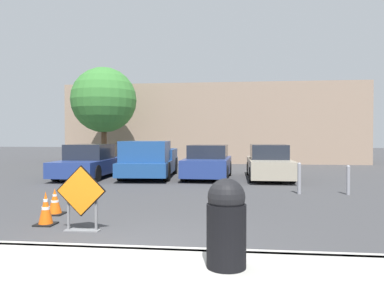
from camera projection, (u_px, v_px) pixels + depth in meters
ground_plane at (192, 180)px, 15.56m from camera, size 96.00×96.00×0.00m
sidewalk_strip at (88, 278)px, 4.54m from camera, size 27.46×2.17×0.14m
curb_lip at (116, 251)px, 5.62m from camera, size 27.46×0.20×0.14m
road_closed_sign at (81, 197)px, 7.06m from camera, size 0.97×0.20×1.26m
traffic_cone_nearest at (46, 209)px, 7.59m from camera, size 0.38×0.38×0.68m
traffic_cone_second at (55, 202)px, 8.63m from camera, size 0.42×0.42×0.60m
parked_car_nearest at (89, 162)px, 16.43m from camera, size 1.95×4.65×1.46m
pickup_truck at (149, 161)px, 16.32m from camera, size 2.33×5.15×1.61m
parked_car_second at (208, 163)px, 16.15m from camera, size 2.00×4.08×1.44m
parked_car_third at (269, 163)px, 16.04m from camera, size 1.77×4.66×1.46m
trash_bin at (226, 222)px, 4.72m from camera, size 0.50×0.50×1.13m
bollard_nearest at (299, 177)px, 11.71m from camera, size 0.12×0.12×0.99m
bollard_second at (348, 179)px, 11.54m from camera, size 0.12×0.12×0.92m
building_facade_backdrop at (214, 124)px, 27.25m from camera, size 20.44×5.00×5.41m
street_tree_behind_lot at (104, 100)px, 22.49m from camera, size 3.91×3.91×5.97m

